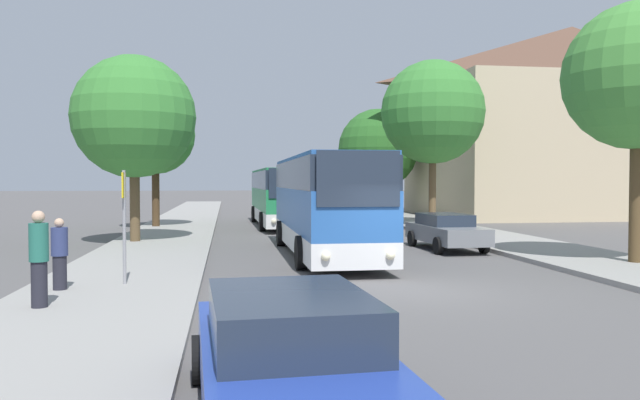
# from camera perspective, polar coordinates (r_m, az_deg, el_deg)

# --- Properties ---
(ground_plane) EXTENTS (300.00, 300.00, 0.00)m
(ground_plane) POSITION_cam_1_polar(r_m,az_deg,el_deg) (15.04, 8.59, -8.16)
(ground_plane) COLOR #565454
(ground_plane) RESTS_ON ground
(sidewalk_left) EXTENTS (4.00, 120.00, 0.15)m
(sidewalk_left) POSITION_cam_1_polar(r_m,az_deg,el_deg) (14.62, -18.95, -8.23)
(sidewalk_left) COLOR gray
(sidewalk_left) RESTS_ON ground_plane
(building_right_background) EXTENTS (21.24, 15.02, 14.04)m
(building_right_background) POSITION_cam_1_polar(r_m,az_deg,el_deg) (50.43, 21.96, 6.69)
(building_right_background) COLOR #C6B28E
(building_right_background) RESTS_ON ground_plane
(bus_front) EXTENTS (2.74, 11.33, 3.39)m
(bus_front) POSITION_cam_1_polar(r_m,az_deg,el_deg) (21.52, 0.40, -0.30)
(bus_front) COLOR silver
(bus_front) RESTS_ON ground_plane
(bus_middle) EXTENTS (2.89, 12.06, 3.22)m
(bus_middle) POSITION_cam_1_polar(r_m,az_deg,el_deg) (35.65, -3.74, 0.39)
(bus_middle) COLOR silver
(bus_middle) RESTS_ON ground_plane
(parked_car_left_curb) EXTENTS (2.22, 4.60, 1.41)m
(parked_car_left_curb) POSITION_cam_1_polar(r_m,az_deg,el_deg) (6.91, -2.95, -13.78)
(parked_car_left_curb) COLOR #233D9E
(parked_car_left_curb) RESTS_ON ground_plane
(parked_car_right_near) EXTENTS (2.03, 4.57, 1.34)m
(parked_car_right_near) POSITION_cam_1_polar(r_m,az_deg,el_deg) (23.88, 11.43, -2.75)
(parked_car_right_near) COLOR slate
(parked_car_right_near) RESTS_ON ground_plane
(parked_car_right_far) EXTENTS (2.15, 4.07, 1.45)m
(parked_car_right_far) POSITION_cam_1_polar(r_m,az_deg,el_deg) (34.96, 4.81, -1.22)
(parked_car_right_far) COLOR red
(parked_car_right_far) RESTS_ON ground_plane
(bus_stop_sign) EXTENTS (0.08, 0.45, 2.69)m
(bus_stop_sign) POSITION_cam_1_polar(r_m,az_deg,el_deg) (15.38, -17.48, -1.21)
(bus_stop_sign) COLOR gray
(bus_stop_sign) RESTS_ON sidewalk_left
(pedestrian_waiting_near) EXTENTS (0.36, 0.36, 1.87)m
(pedestrian_waiting_near) POSITION_cam_1_polar(r_m,az_deg,el_deg) (13.20, -24.31, -4.87)
(pedestrian_waiting_near) COLOR #23232D
(pedestrian_waiting_near) RESTS_ON sidewalk_left
(pedestrian_waiting_far) EXTENTS (0.36, 0.36, 1.60)m
(pedestrian_waiting_far) POSITION_cam_1_polar(r_m,az_deg,el_deg) (15.16, -22.71, -4.57)
(pedestrian_waiting_far) COLOR #23232D
(pedestrian_waiting_far) RESTS_ON sidewalk_left
(tree_left_near) EXTENTS (4.92, 4.92, 7.47)m
(tree_left_near) POSITION_cam_1_polar(r_m,az_deg,el_deg) (26.32, -16.64, 7.28)
(tree_left_near) COLOR brown
(tree_left_near) RESTS_ON sidewalk_left
(tree_left_far) EXTENTS (4.20, 4.20, 6.99)m
(tree_left_far) POSITION_cam_1_polar(r_m,az_deg,el_deg) (34.57, -14.83, 5.75)
(tree_left_far) COLOR #47331E
(tree_left_far) RESTS_ON sidewalk_left
(tree_right_near) EXTENTS (4.38, 4.38, 7.75)m
(tree_right_near) POSITION_cam_1_polar(r_m,az_deg,el_deg) (21.13, 27.09, 10.00)
(tree_right_near) COLOR #513D23
(tree_right_near) RESTS_ON sidewalk_right
(tree_right_mid) EXTENTS (5.64, 5.64, 8.99)m
(tree_right_mid) POSITION_cam_1_polar(r_m,az_deg,el_deg) (34.81, 10.28, 7.89)
(tree_right_mid) COLOR brown
(tree_right_mid) RESTS_ON sidewalk_right
(tree_right_far) EXTENTS (6.14, 6.14, 7.96)m
(tree_right_far) POSITION_cam_1_polar(r_m,az_deg,el_deg) (48.24, 5.34, 4.67)
(tree_right_far) COLOR #513D23
(tree_right_far) RESTS_ON sidewalk_right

